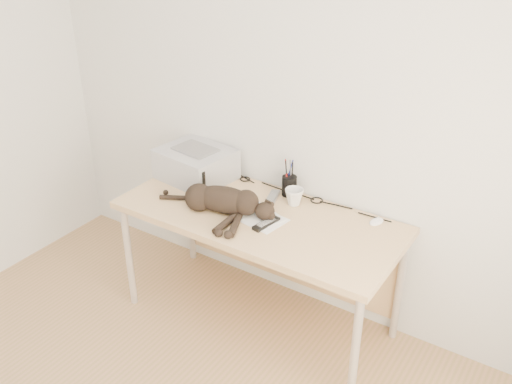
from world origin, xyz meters
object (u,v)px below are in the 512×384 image
Objects in this scene: cat at (220,201)px; mouse at (377,220)px; printer at (196,164)px; pen_cup at (289,185)px; mug at (294,197)px; desk at (267,228)px.

mouse is at bearing 11.44° from cat.
printer is 1.16m from mouse.
pen_cup is (0.60, 0.12, -0.03)m from printer.
mug is 0.48× the size of pen_cup.
desk is at bearing -8.36° from printer.
cat is 0.86m from mouse.
desk is 2.23× the size of cat.
printer is 0.61m from pen_cup.
mouse is at bearing 18.00° from desk.
pen_cup is at bearing 82.54° from desk.
cat reaches higher than mug.
mug is (0.30, 0.30, -0.02)m from cat.
pen_cup reaches higher than mouse.
desk is 0.33m from cat.
printer reaches higher than desk.
mouse is (1.15, 0.11, -0.08)m from printer.
mouse is at bearing 8.45° from mug.
cat is 0.42m from mug.
mouse is at bearing -1.53° from pen_cup.
mug is at bearing -154.80° from mouse.
desk is 0.24m from mug.
mouse is (0.47, 0.07, -0.03)m from mug.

